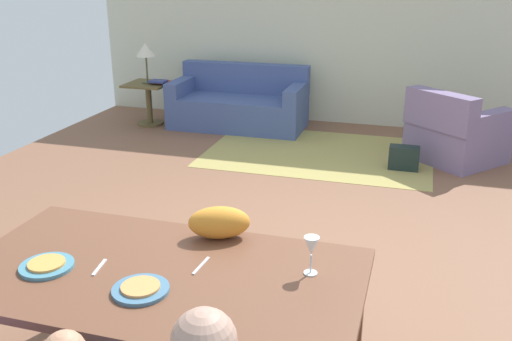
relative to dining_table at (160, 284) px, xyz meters
The scene contains 19 objects.
ground_plane 2.45m from the dining_table, 85.39° to the left, with size 7.44×6.68×0.02m, color brown.
back_wall 5.77m from the dining_table, 88.12° to the left, with size 7.44×0.10×2.70m, color beige.
dining_table is the anchor object (origin of this frame).
plate_near_man 0.54m from the dining_table, 166.93° to the right, with size 0.25×0.25×0.02m, color teal.
pizza_near_man 0.54m from the dining_table, 166.93° to the right, with size 0.17×0.17×0.01m, color gold.
plate_near_child 0.19m from the dining_table, 90.00° to the right, with size 0.25×0.25×0.02m, color teal.
pizza_near_child 0.20m from the dining_table, 90.00° to the right, with size 0.17×0.17×0.01m, color #E2934E.
wine_glass 0.73m from the dining_table, 14.89° to the left, with size 0.07×0.07×0.19m.
fork 0.29m from the dining_table, 169.95° to the right, with size 0.02×0.15×0.01m, color silver.
knife 0.21m from the dining_table, 30.58° to the left, with size 0.01×0.17×0.01m, color silver.
cat 0.46m from the dining_table, 69.76° to the left, with size 0.32×0.16×0.17m, color orange.
area_rug 4.29m from the dining_table, 90.19° to the left, with size 2.60×1.80×0.01m, color tan.
couch 5.26m from the dining_table, 104.09° to the left, with size 1.79×0.86×0.82m.
armchair 4.65m from the dining_table, 71.29° to the left, with size 1.20×1.21×0.82m.
side_table 5.45m from the dining_table, 117.37° to the left, with size 0.56×0.56×0.58m.
table_lamp 5.45m from the dining_table, 117.37° to the left, with size 0.26×0.26×0.54m.
book_lower 5.39m from the dining_table, 115.35° to the left, with size 0.22×0.16×0.03m, color maroon.
book_upper 5.32m from the dining_table, 115.88° to the left, with size 0.22×0.16×0.03m, color navy.
handbag 4.09m from the dining_table, 76.12° to the left, with size 0.32×0.16×0.26m, color black.
Camera 1 is at (0.90, -3.68, 2.10)m, focal length 39.79 mm.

